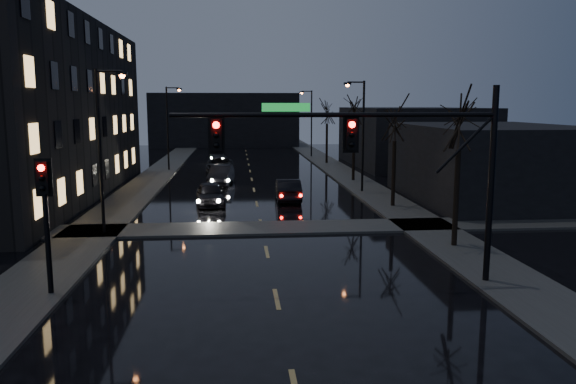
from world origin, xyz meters
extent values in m
cube|color=#2D2D2B|center=(-8.50, 35.00, 0.06)|extent=(3.00, 140.00, 0.12)
cube|color=#2D2D2B|center=(8.50, 35.00, 0.06)|extent=(3.00, 140.00, 0.12)
cube|color=#2D2D2B|center=(0.00, 18.50, 0.06)|extent=(40.00, 3.00, 0.12)
cube|color=black|center=(-16.50, 30.00, 6.00)|extent=(12.00, 30.00, 12.00)
cube|color=black|center=(15.50, 26.00, 2.50)|extent=(10.00, 14.00, 5.00)
cube|color=black|center=(17.00, 48.00, 3.00)|extent=(12.00, 18.00, 6.00)
cube|color=black|center=(-3.00, 78.00, 4.00)|extent=(22.00, 10.00, 8.00)
cylinder|color=black|center=(7.60, 9.00, 3.50)|extent=(0.22, 0.22, 7.00)
cylinder|color=black|center=(2.10, 9.00, 6.00)|extent=(11.00, 0.16, 0.16)
cylinder|color=black|center=(6.60, 9.00, 5.00)|extent=(2.05, 0.10, 2.05)
cube|color=#0C591E|center=(0.40, 9.00, 6.25)|extent=(1.60, 0.04, 0.28)
cube|color=black|center=(-1.90, 9.00, 5.35)|extent=(0.35, 0.28, 1.05)
sphere|color=#FF0705|center=(-1.90, 8.84, 5.68)|extent=(0.22, 0.22, 0.22)
cube|color=black|center=(2.60, 9.00, 5.35)|extent=(0.35, 0.28, 1.05)
sphere|color=#FF0705|center=(2.60, 8.84, 5.68)|extent=(0.22, 0.22, 0.22)
cylinder|color=black|center=(-7.50, 9.00, 2.20)|extent=(0.18, 0.18, 4.40)
cube|color=black|center=(-7.50, 9.00, 4.00)|extent=(0.35, 0.28, 1.05)
sphere|color=#FF0705|center=(-7.50, 8.84, 4.33)|extent=(0.22, 0.22, 0.22)
cylinder|color=black|center=(8.40, 14.00, 2.20)|extent=(0.24, 0.24, 4.40)
cylinder|color=black|center=(8.40, 24.00, 2.06)|extent=(0.24, 0.24, 4.12)
cylinder|color=black|center=(8.40, 36.00, 2.34)|extent=(0.24, 0.24, 4.68)
cylinder|color=black|center=(8.40, 50.00, 2.15)|extent=(0.24, 0.24, 4.29)
cylinder|color=black|center=(-7.80, 18.00, 4.00)|extent=(0.16, 0.16, 8.00)
cylinder|color=black|center=(-7.20, 18.00, 7.90)|extent=(1.20, 0.10, 0.10)
cube|color=black|center=(-6.60, 18.00, 7.80)|extent=(0.50, 0.25, 0.15)
sphere|color=orange|center=(-6.60, 18.00, 7.70)|extent=(0.28, 0.28, 0.28)
cylinder|color=black|center=(-7.80, 45.00, 4.00)|extent=(0.16, 0.16, 8.00)
cylinder|color=black|center=(-7.20, 45.00, 7.90)|extent=(1.20, 0.10, 0.10)
cube|color=black|center=(-6.60, 45.00, 7.80)|extent=(0.50, 0.25, 0.15)
sphere|color=orange|center=(-6.60, 45.00, 7.70)|extent=(0.28, 0.28, 0.28)
cylinder|color=black|center=(7.80, 30.00, 4.00)|extent=(0.16, 0.16, 8.00)
cylinder|color=black|center=(7.20, 30.00, 7.90)|extent=(1.20, 0.10, 0.10)
cube|color=black|center=(6.60, 30.00, 7.80)|extent=(0.50, 0.25, 0.15)
sphere|color=orange|center=(6.60, 30.00, 7.70)|extent=(0.28, 0.28, 0.28)
cylinder|color=black|center=(7.80, 58.00, 4.00)|extent=(0.16, 0.16, 8.00)
cylinder|color=black|center=(7.20, 58.00, 7.90)|extent=(1.20, 0.10, 0.10)
cube|color=black|center=(6.60, 58.00, 7.80)|extent=(0.50, 0.25, 0.15)
sphere|color=orange|center=(6.60, 58.00, 7.70)|extent=(0.28, 0.28, 0.28)
imported|color=black|center=(-2.97, 25.74, 0.74)|extent=(2.16, 4.47, 1.47)
imported|color=black|center=(-2.53, 34.91, 0.76)|extent=(2.16, 4.76, 1.51)
imported|color=black|center=(-2.83, 42.71, 0.74)|extent=(2.53, 5.37, 1.48)
imported|color=black|center=(-3.38, 53.19, 0.65)|extent=(2.26, 4.64, 1.30)
imported|color=black|center=(2.10, 26.96, 0.74)|extent=(1.64, 4.49, 1.47)
camera|label=1|loc=(-1.24, -9.67, 6.34)|focal=35.00mm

